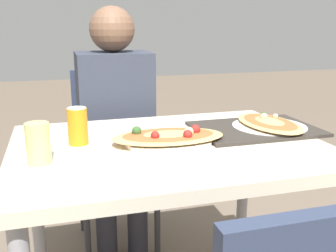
{
  "coord_description": "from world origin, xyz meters",
  "views": [
    {
      "loc": [
        -0.35,
        -1.22,
        1.13
      ],
      "look_at": [
        -0.0,
        0.0,
        0.79
      ],
      "focal_mm": 42.0,
      "sensor_mm": 36.0,
      "label": 1
    }
  ],
  "objects": [
    {
      "name": "chair_far_seated",
      "position": [
        -0.09,
        0.72,
        0.49
      ],
      "size": [
        0.4,
        0.4,
        0.89
      ],
      "rotation": [
        0.0,
        0.0,
        3.14
      ],
      "color": "#2D3851",
      "rests_on": "ground_plane"
    },
    {
      "name": "person_seated",
      "position": [
        -0.09,
        0.6,
        0.7
      ],
      "size": [
        0.34,
        0.29,
        1.2
      ],
      "rotation": [
        0.0,
        0.0,
        3.14
      ],
      "color": "#2D2D38",
      "rests_on": "ground_plane"
    },
    {
      "name": "soda_can",
      "position": [
        -0.29,
        0.08,
        0.79
      ],
      "size": [
        0.07,
        0.07,
        0.12
      ],
      "color": "orange",
      "rests_on": "dining_table"
    },
    {
      "name": "pizza_second",
      "position": [
        0.42,
        0.07,
        0.75
      ],
      "size": [
        0.28,
        0.35,
        0.05
      ],
      "color": "white",
      "rests_on": "dining_table"
    },
    {
      "name": "dining_table",
      "position": [
        0.0,
        0.0,
        0.65
      ],
      "size": [
        1.04,
        0.77,
        0.73
      ],
      "color": "beige",
      "rests_on": "ground_plane"
    },
    {
      "name": "drink_glass",
      "position": [
        -0.41,
        -0.08,
        0.79
      ],
      "size": [
        0.07,
        0.07,
        0.12
      ],
      "color": "#E0DB7F",
      "rests_on": "dining_table"
    },
    {
      "name": "pizza_main",
      "position": [
        -0.0,
        0.0,
        0.75
      ],
      "size": [
        0.39,
        0.29,
        0.06
      ],
      "color": "white",
      "rests_on": "dining_table"
    },
    {
      "name": "serving_tray",
      "position": [
        0.36,
        0.06,
        0.74
      ],
      "size": [
        0.45,
        0.32,
        0.01
      ],
      "color": "#332D28",
      "rests_on": "dining_table"
    }
  ]
}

